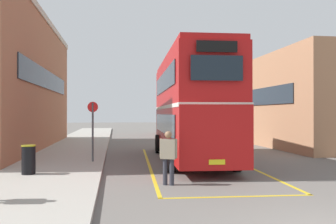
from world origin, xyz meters
The scene contains 9 objects.
ground_plane centered at (0.00, 14.40, 0.00)m, with size 135.60×135.60×0.00m, color #66605B.
sidewalk_left centered at (-6.50, 16.80, 0.07)m, with size 4.00×57.60×0.14m, color #A39E93.
depot_building_right centered at (9.79, 19.02, 2.97)m, with size 8.64×16.27×5.95m.
double_decker_bus centered at (-0.62, 10.85, 2.51)m, with size 3.09×10.75×4.75m.
single_deck_bus centered at (2.45, 30.01, 1.64)m, with size 3.62×8.41×3.02m.
pedestrian_boarding centered at (-2.45, 5.29, 0.93)m, with size 0.51×0.39×1.63m.
litter_bin centered at (-6.90, 7.08, 0.63)m, with size 0.47×0.47×0.97m.
bus_stop_sign centered at (-4.98, 10.08, 1.66)m, with size 0.44×0.08×2.52m.
bay_marking_yellow centered at (-0.66, 8.91, 0.00)m, with size 4.68×12.83×0.01m.
Camera 1 is at (-4.04, -5.61, 2.16)m, focal length 39.01 mm.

